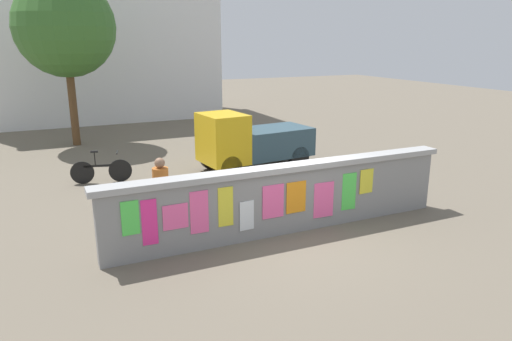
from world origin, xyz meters
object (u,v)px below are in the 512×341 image
object	(u,v)px
auto_rickshaw_truck	(251,141)
person_walking	(161,187)
bicycle_near	(101,170)
tree_roadside	(65,27)
motorcycle	(288,184)

from	to	relation	value
auto_rickshaw_truck	person_walking	xyz separation A→B (m)	(-3.81, -3.79, 0.09)
bicycle_near	tree_roadside	xyz separation A→B (m)	(-0.21, 5.73, 4.07)
bicycle_near	motorcycle	bearing A→B (deg)	-41.97
auto_rickshaw_truck	bicycle_near	distance (m)	4.59
tree_roadside	person_walking	bearing A→B (deg)	-84.59
auto_rickshaw_truck	tree_roadside	bearing A→B (deg)	127.63
auto_rickshaw_truck	person_walking	world-z (taller)	auto_rickshaw_truck
auto_rickshaw_truck	motorcycle	bearing A→B (deg)	-97.46
motorcycle	bicycle_near	xyz separation A→B (m)	(-4.11, 3.69, -0.10)
tree_roadside	auto_rickshaw_truck	bearing A→B (deg)	-52.37
bicycle_near	person_walking	xyz separation A→B (m)	(0.73, -4.22, 0.62)
motorcycle	bicycle_near	world-z (taller)	bicycle_near
person_walking	tree_roadside	distance (m)	10.57
auto_rickshaw_truck	tree_roadside	xyz separation A→B (m)	(-4.75, 6.16, 3.53)
bicycle_near	person_walking	size ratio (longest dim) A/B	1.04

